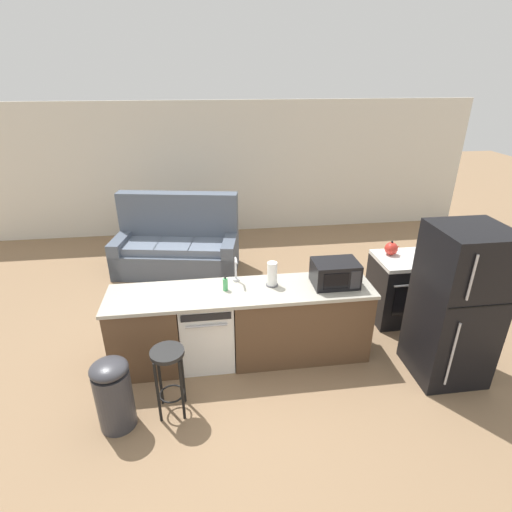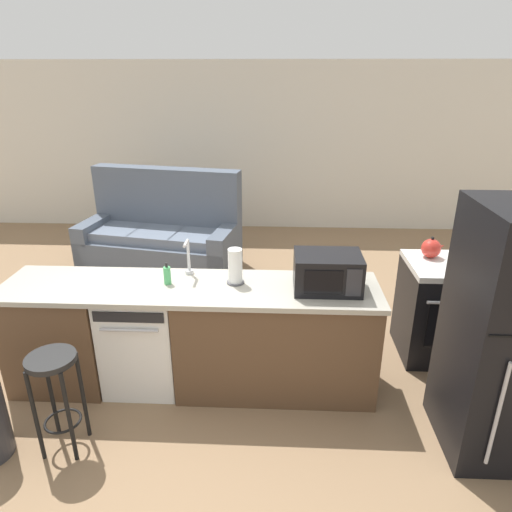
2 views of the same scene
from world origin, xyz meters
name	(u,v)px [view 2 (image 2 of 2)]	position (x,y,z in m)	size (l,w,h in m)	color
ground_plane	(178,381)	(0.00, 0.00, 0.00)	(24.00, 24.00, 0.00)	#896B4C
wall_back	(245,148)	(0.30, 4.20, 1.30)	(10.00, 0.06, 2.60)	silver
kitchen_counter	(203,339)	(0.24, 0.00, 0.42)	(2.94, 0.66, 0.90)	brown
dishwasher	(144,338)	(-0.25, 0.00, 0.42)	(0.58, 0.61, 0.84)	white
stove_range	(446,309)	(2.35, 0.55, 0.45)	(0.76, 0.68, 0.90)	black
microwave	(327,272)	(1.20, 0.00, 1.04)	(0.50, 0.37, 0.28)	black
sink_faucet	(188,259)	(0.11, 0.21, 1.03)	(0.07, 0.18, 0.30)	silver
paper_towel_roll	(235,267)	(0.50, 0.07, 1.04)	(0.14, 0.14, 0.28)	#4C4C51
soap_bottle	(167,275)	(-0.02, 0.03, 0.97)	(0.06, 0.06, 0.18)	#4CB266
kettle	(431,248)	(2.18, 0.68, 0.99)	(0.21, 0.17, 0.19)	red
bar_stool	(55,383)	(-0.62, -0.75, 0.54)	(0.32, 0.32, 0.74)	black
couch	(163,237)	(-0.69, 2.49, 0.39)	(2.13, 1.25, 1.27)	#515B6B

